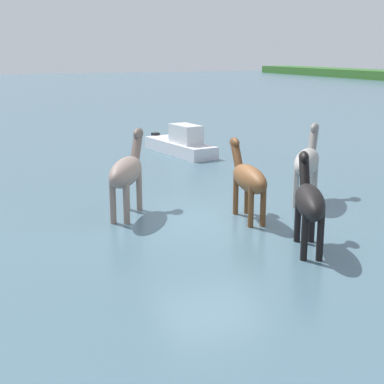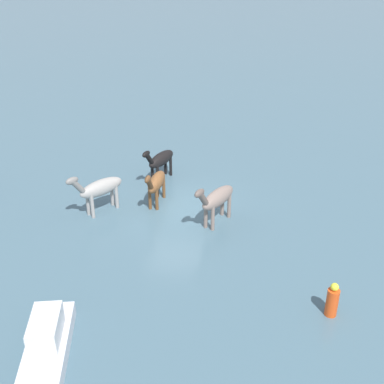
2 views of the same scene
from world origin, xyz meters
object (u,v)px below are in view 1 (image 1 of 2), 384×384
object	(u,v)px
horse_pinto_flank	(127,171)
horse_chestnut_trailing	(248,178)
boat_launch_far	(181,146)
horse_gray_outer	(307,162)
horse_lead	(309,201)

from	to	relation	value
horse_pinto_flank	horse_chestnut_trailing	bearing A→B (deg)	-87.01
boat_launch_far	horse_pinto_flank	bearing A→B (deg)	-39.06
horse_pinto_flank	horse_gray_outer	bearing A→B (deg)	-65.27
horse_pinto_flank	boat_launch_far	distance (m)	8.56
horse_pinto_flank	horse_chestnut_trailing	size ratio (longest dim) A/B	1.02
horse_chestnut_trailing	horse_gray_outer	size ratio (longest dim) A/B	1.09
horse_chestnut_trailing	boat_launch_far	size ratio (longest dim) A/B	0.57
horse_chestnut_trailing	horse_gray_outer	xyz separation A→B (m)	(-0.83, 2.15, 0.09)
horse_lead	boat_launch_far	xyz separation A→B (m)	(-11.09, 1.55, -0.69)
horse_gray_outer	horse_pinto_flank	bearing A→B (deg)	125.17
boat_launch_far	horse_lead	bearing A→B (deg)	-17.37
horse_pinto_flank	horse_chestnut_trailing	world-z (taller)	horse_pinto_flank
boat_launch_far	horse_gray_outer	bearing A→B (deg)	-6.00
horse_gray_outer	boat_launch_far	world-z (taller)	horse_gray_outer
horse_chestnut_trailing	horse_lead	world-z (taller)	horse_lead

